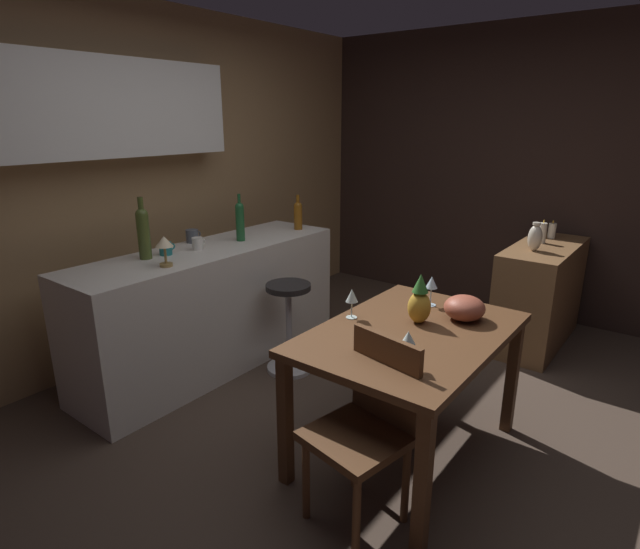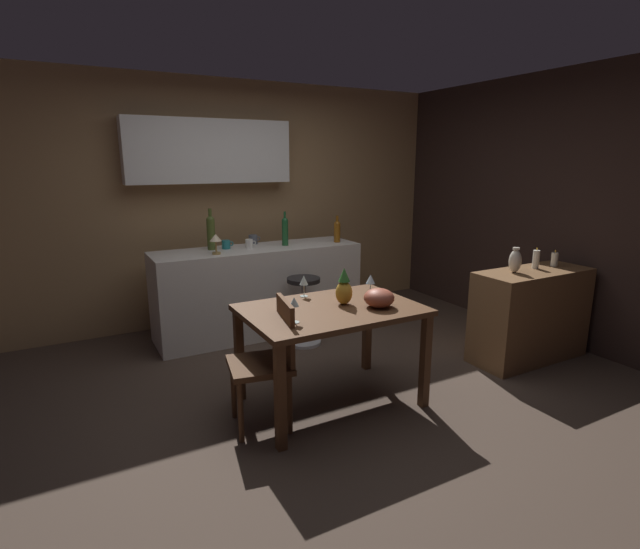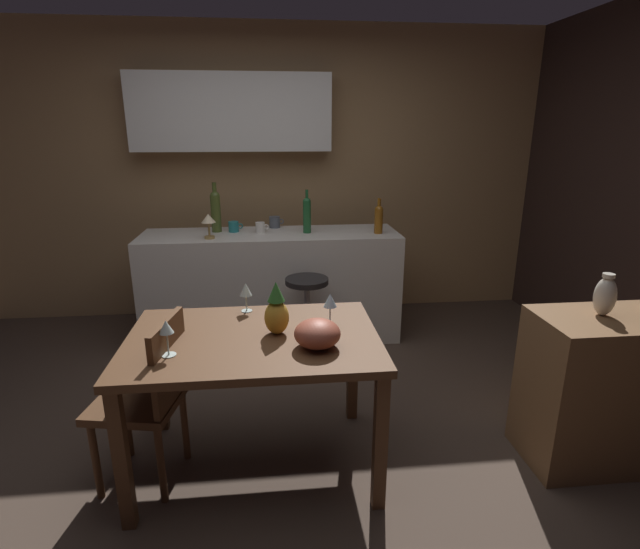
{
  "view_description": "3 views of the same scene",
  "coord_description": "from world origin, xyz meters",
  "px_view_note": "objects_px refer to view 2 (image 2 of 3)",
  "views": [
    {
      "loc": [
        -2.3,
        -1.33,
        1.79
      ],
      "look_at": [
        0.32,
        0.68,
        0.77
      ],
      "focal_mm": 28.5,
      "sensor_mm": 36.0,
      "label": 1
    },
    {
      "loc": [
        -1.74,
        -3.08,
        1.76
      ],
      "look_at": [
        0.23,
        0.54,
        0.78
      ],
      "focal_mm": 26.95,
      "sensor_mm": 36.0,
      "label": 2
    },
    {
      "loc": [
        0.0,
        -2.44,
        1.73
      ],
      "look_at": [
        0.33,
        0.62,
        0.78
      ],
      "focal_mm": 26.95,
      "sensor_mm": 36.0,
      "label": 3
    }
  ],
  "objects_px": {
    "cup_white": "(249,244)",
    "pillar_candle_short": "(536,259)",
    "wine_glass_center": "(294,303)",
    "dining_table": "(331,319)",
    "sideboard_cabinet": "(530,315)",
    "cup_slate": "(253,239)",
    "vase_ceramic_ivory": "(515,261)",
    "wine_bottle_green": "(285,230)",
    "fruit_bowl": "(379,298)",
    "cup_teal": "(226,245)",
    "wine_glass_right": "(371,280)",
    "wine_glass_left": "(304,281)",
    "pineapple_centerpiece": "(344,289)",
    "chair_near_window": "(269,358)",
    "counter_lamp": "(216,240)",
    "wine_bottle_olive": "(211,231)",
    "pillar_candle_tall": "(555,259)",
    "bar_stool": "(304,309)",
    "wine_bottle_amber": "(337,230)"
  },
  "relations": [
    {
      "from": "wine_glass_center",
      "to": "dining_table",
      "type": "bearing_deg",
      "value": 24.75
    },
    {
      "from": "wine_bottle_olive",
      "to": "pillar_candle_tall",
      "type": "bearing_deg",
      "value": -35.54
    },
    {
      "from": "wine_glass_center",
      "to": "vase_ceramic_ivory",
      "type": "xyz_separation_m",
      "value": [
        2.13,
        0.07,
        0.05
      ]
    },
    {
      "from": "bar_stool",
      "to": "fruit_bowl",
      "type": "xyz_separation_m",
      "value": [
        -0.05,
        -1.31,
        0.45
      ]
    },
    {
      "from": "cup_white",
      "to": "pillar_candle_short",
      "type": "distance_m",
      "value": 2.7
    },
    {
      "from": "chair_near_window",
      "to": "pillar_candle_short",
      "type": "relative_size",
      "value": 4.6
    },
    {
      "from": "wine_bottle_green",
      "to": "vase_ceramic_ivory",
      "type": "height_order",
      "value": "wine_bottle_green"
    },
    {
      "from": "chair_near_window",
      "to": "wine_glass_right",
      "type": "height_order",
      "value": "wine_glass_right"
    },
    {
      "from": "wine_glass_center",
      "to": "cup_teal",
      "type": "bearing_deg",
      "value": 84.79
    },
    {
      "from": "cup_white",
      "to": "vase_ceramic_ivory",
      "type": "height_order",
      "value": "vase_ceramic_ivory"
    },
    {
      "from": "wine_bottle_amber",
      "to": "cup_slate",
      "type": "xyz_separation_m",
      "value": [
        -0.84,
        0.32,
        -0.08
      ]
    },
    {
      "from": "wine_glass_center",
      "to": "wine_bottle_green",
      "type": "height_order",
      "value": "wine_bottle_green"
    },
    {
      "from": "fruit_bowl",
      "to": "cup_white",
      "type": "xyz_separation_m",
      "value": [
        -0.28,
        1.85,
        0.14
      ]
    },
    {
      "from": "bar_stool",
      "to": "wine_glass_center",
      "type": "xyz_separation_m",
      "value": [
        -0.73,
        -1.32,
        0.51
      ]
    },
    {
      "from": "bar_stool",
      "to": "wine_glass_left",
      "type": "xyz_separation_m",
      "value": [
        -0.4,
        -0.81,
        0.51
      ]
    },
    {
      "from": "cup_slate",
      "to": "counter_lamp",
      "type": "bearing_deg",
      "value": -143.63
    },
    {
      "from": "cup_teal",
      "to": "wine_glass_right",
      "type": "bearing_deg",
      "value": -70.46
    },
    {
      "from": "fruit_bowl",
      "to": "wine_bottle_amber",
      "type": "xyz_separation_m",
      "value": [
        0.67,
        1.73,
        0.22
      ]
    },
    {
      "from": "wine_glass_right",
      "to": "vase_ceramic_ivory",
      "type": "distance_m",
      "value": 1.38
    },
    {
      "from": "pillar_candle_short",
      "to": "counter_lamp",
      "type": "bearing_deg",
      "value": 146.56
    },
    {
      "from": "sideboard_cabinet",
      "to": "wine_bottle_amber",
      "type": "relative_size",
      "value": 3.84
    },
    {
      "from": "pineapple_centerpiece",
      "to": "wine_glass_center",
      "type": "bearing_deg",
      "value": -158.48
    },
    {
      "from": "wine_glass_center",
      "to": "pineapple_centerpiece",
      "type": "xyz_separation_m",
      "value": [
        0.49,
        0.19,
        -0.01
      ]
    },
    {
      "from": "wine_bottle_green",
      "to": "pillar_candle_short",
      "type": "bearing_deg",
      "value": -46.43
    },
    {
      "from": "cup_teal",
      "to": "cup_slate",
      "type": "distance_m",
      "value": 0.37
    },
    {
      "from": "cup_slate",
      "to": "vase_ceramic_ivory",
      "type": "bearing_deg",
      "value": -51.13
    },
    {
      "from": "wine_glass_right",
      "to": "cup_slate",
      "type": "distance_m",
      "value": 1.83
    },
    {
      "from": "sideboard_cabinet",
      "to": "wine_glass_center",
      "type": "height_order",
      "value": "wine_glass_center"
    },
    {
      "from": "fruit_bowl",
      "to": "cup_white",
      "type": "relative_size",
      "value": 2.0
    },
    {
      "from": "wine_glass_center",
      "to": "vase_ceramic_ivory",
      "type": "bearing_deg",
      "value": 1.79
    },
    {
      "from": "cup_white",
      "to": "counter_lamp",
      "type": "height_order",
      "value": "counter_lamp"
    },
    {
      "from": "wine_glass_left",
      "to": "wine_glass_right",
      "type": "height_order",
      "value": "wine_glass_right"
    },
    {
      "from": "fruit_bowl",
      "to": "cup_slate",
      "type": "height_order",
      "value": "cup_slate"
    },
    {
      "from": "wine_bottle_green",
      "to": "fruit_bowl",
      "type": "bearing_deg",
      "value": -93.07
    },
    {
      "from": "cup_white",
      "to": "pillar_candle_short",
      "type": "xyz_separation_m",
      "value": [
        2.03,
        -1.77,
        -0.04
      ]
    },
    {
      "from": "dining_table",
      "to": "counter_lamp",
      "type": "distance_m",
      "value": 1.61
    },
    {
      "from": "fruit_bowl",
      "to": "cup_teal",
      "type": "distance_m",
      "value": 1.98
    },
    {
      "from": "wine_bottle_green",
      "to": "pillar_candle_short",
      "type": "distance_m",
      "value": 2.41
    },
    {
      "from": "wine_bottle_olive",
      "to": "wine_bottle_green",
      "type": "bearing_deg",
      "value": -9.37
    },
    {
      "from": "pineapple_centerpiece",
      "to": "sideboard_cabinet",
      "type": "bearing_deg",
      "value": -4.92
    },
    {
      "from": "chair_near_window",
      "to": "wine_glass_center",
      "type": "relative_size",
      "value": 5.11
    },
    {
      "from": "sideboard_cabinet",
      "to": "pillar_candle_short",
      "type": "xyz_separation_m",
      "value": [
        0.07,
        0.06,
        0.49
      ]
    },
    {
      "from": "dining_table",
      "to": "pillar_candle_tall",
      "type": "relative_size",
      "value": 8.23
    },
    {
      "from": "pineapple_centerpiece",
      "to": "vase_ceramic_ivory",
      "type": "bearing_deg",
      "value": -4.47
    },
    {
      "from": "dining_table",
      "to": "wine_glass_center",
      "type": "xyz_separation_m",
      "value": [
        -0.37,
        -0.17,
        0.22
      ]
    },
    {
      "from": "dining_table",
      "to": "bar_stool",
      "type": "xyz_separation_m",
      "value": [
        0.36,
        1.15,
        -0.29
      ]
    },
    {
      "from": "wine_glass_left",
      "to": "pineapple_centerpiece",
      "type": "bearing_deg",
      "value": -62.98
    },
    {
      "from": "wine_glass_right",
      "to": "pineapple_centerpiece",
      "type": "xyz_separation_m",
      "value": [
        -0.28,
        -0.06,
        -0.02
      ]
    },
    {
      "from": "pineapple_centerpiece",
      "to": "vase_ceramic_ivory",
      "type": "relative_size",
      "value": 1.24
    },
    {
      "from": "sideboard_cabinet",
      "to": "pineapple_centerpiece",
      "type": "xyz_separation_m",
      "value": [
        -1.86,
        0.16,
        0.45
      ]
    }
  ]
}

